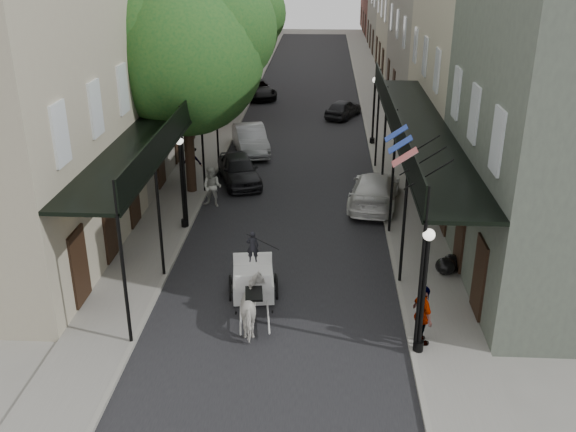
# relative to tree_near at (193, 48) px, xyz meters

# --- Properties ---
(ground) EXTENTS (140.00, 140.00, 0.00)m
(ground) POSITION_rel_tree_near_xyz_m (4.20, -10.18, -6.49)
(ground) COLOR gray
(ground) RESTS_ON ground
(road) EXTENTS (8.00, 90.00, 0.01)m
(road) POSITION_rel_tree_near_xyz_m (4.20, 9.82, -6.48)
(road) COLOR black
(road) RESTS_ON ground
(sidewalk_left) EXTENTS (2.20, 90.00, 0.12)m
(sidewalk_left) POSITION_rel_tree_near_xyz_m (-0.80, 9.82, -6.43)
(sidewalk_left) COLOR gray
(sidewalk_left) RESTS_ON ground
(sidewalk_right) EXTENTS (2.20, 90.00, 0.12)m
(sidewalk_right) POSITION_rel_tree_near_xyz_m (9.20, 9.82, -6.43)
(sidewalk_right) COLOR gray
(sidewalk_right) RESTS_ON ground
(building_row_left) EXTENTS (5.00, 80.00, 10.50)m
(building_row_left) POSITION_rel_tree_near_xyz_m (-4.40, 19.82, -1.24)
(building_row_left) COLOR #A39C83
(building_row_left) RESTS_ON ground
(building_row_right) EXTENTS (5.00, 80.00, 10.50)m
(building_row_right) POSITION_rel_tree_near_xyz_m (12.80, 19.82, -1.24)
(building_row_right) COLOR gray
(building_row_right) RESTS_ON ground
(gallery_left) EXTENTS (2.20, 18.05, 4.88)m
(gallery_left) POSITION_rel_tree_near_xyz_m (-0.59, -3.20, -2.44)
(gallery_left) COLOR black
(gallery_left) RESTS_ON sidewalk_left
(gallery_right) EXTENTS (2.20, 18.05, 4.88)m
(gallery_right) POSITION_rel_tree_near_xyz_m (8.99, -3.20, -2.44)
(gallery_right) COLOR black
(gallery_right) RESTS_ON sidewalk_right
(tree_near) EXTENTS (7.31, 6.80, 9.63)m
(tree_near) POSITION_rel_tree_near_xyz_m (0.00, 0.00, 0.00)
(tree_near) COLOR #382619
(tree_near) RESTS_ON sidewalk_left
(tree_far) EXTENTS (6.45, 6.00, 8.61)m
(tree_far) POSITION_rel_tree_near_xyz_m (-0.05, 14.00, -0.65)
(tree_far) COLOR #382619
(tree_far) RESTS_ON sidewalk_left
(lamppost_right_near) EXTENTS (0.32, 0.32, 3.71)m
(lamppost_right_near) POSITION_rel_tree_near_xyz_m (8.30, -12.18, -4.44)
(lamppost_right_near) COLOR black
(lamppost_right_near) RESTS_ON sidewalk_right
(lamppost_left) EXTENTS (0.32, 0.32, 3.71)m
(lamppost_left) POSITION_rel_tree_near_xyz_m (0.10, -4.18, -4.44)
(lamppost_left) COLOR black
(lamppost_left) RESTS_ON sidewalk_left
(lamppost_right_far) EXTENTS (0.32, 0.32, 3.71)m
(lamppost_right_far) POSITION_rel_tree_near_xyz_m (8.30, 7.82, -4.44)
(lamppost_right_far) COLOR black
(lamppost_right_far) RESTS_ON sidewalk_right
(horse) EXTENTS (1.03, 1.87, 1.51)m
(horse) POSITION_rel_tree_near_xyz_m (3.63, -11.18, -5.73)
(horse) COLOR silver
(horse) RESTS_ON ground
(carriage) EXTENTS (1.72, 2.36, 2.53)m
(carriage) POSITION_rel_tree_near_xyz_m (3.34, -8.84, -5.51)
(carriage) COLOR black
(carriage) RESTS_ON ground
(pedestrian_walking) EXTENTS (0.98, 0.84, 1.76)m
(pedestrian_walking) POSITION_rel_tree_near_xyz_m (0.81, -1.69, -5.61)
(pedestrian_walking) COLOR #B9BAAF
(pedestrian_walking) RESTS_ON ground
(pedestrian_sidewalk_left) EXTENTS (1.19, 0.98, 1.61)m
(pedestrian_sidewalk_left) POSITION_rel_tree_near_xyz_m (-0.74, 1.53, -5.56)
(pedestrian_sidewalk_left) COLOR gray
(pedestrian_sidewalk_left) RESTS_ON sidewalk_left
(pedestrian_sidewalk_right) EXTENTS (0.73, 1.15, 1.82)m
(pedestrian_sidewalk_right) POSITION_rel_tree_near_xyz_m (8.40, -11.81, -5.46)
(pedestrian_sidewalk_right) COLOR gray
(pedestrian_sidewalk_right) RESTS_ON sidewalk_right
(car_left_near) EXTENTS (2.78, 4.31, 1.37)m
(car_left_near) POSITION_rel_tree_near_xyz_m (1.60, 1.23, -5.80)
(car_left_near) COLOR black
(car_left_near) RESTS_ON ground
(car_left_mid) EXTENTS (2.61, 4.70, 1.47)m
(car_left_mid) POSITION_rel_tree_near_xyz_m (1.60, 6.09, -5.75)
(car_left_mid) COLOR #96979B
(car_left_mid) RESTS_ON ground
(car_left_far) EXTENTS (3.59, 5.08, 1.29)m
(car_left_far) POSITION_rel_tree_near_xyz_m (0.60, 19.36, -5.85)
(car_left_far) COLOR black
(car_left_far) RESTS_ON ground
(car_right_near) EXTENTS (2.72, 5.05, 1.39)m
(car_right_near) POSITION_rel_tree_near_xyz_m (7.80, -1.18, -5.79)
(car_right_near) COLOR silver
(car_right_near) RESTS_ON ground
(car_right_far) EXTENTS (2.72, 3.78, 1.20)m
(car_right_far) POSITION_rel_tree_near_xyz_m (6.80, 13.89, -5.89)
(car_right_far) COLOR black
(car_right_far) RESTS_ON ground
(trash_bags) EXTENTS (0.96, 1.11, 0.60)m
(trash_bags) POSITION_rel_tree_near_xyz_m (9.91, -7.44, -6.09)
(trash_bags) COLOR black
(trash_bags) RESTS_ON sidewalk_right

